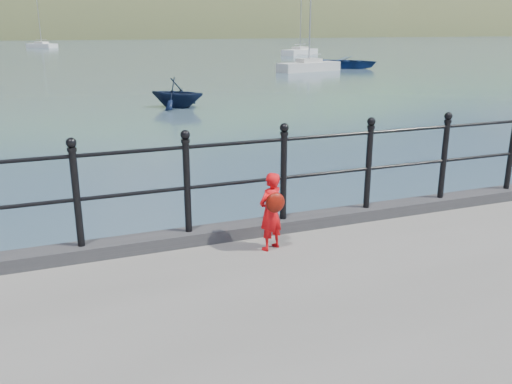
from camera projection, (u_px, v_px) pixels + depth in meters
name	position (u px, v px, depth m)	size (l,w,h in m)	color
ground	(234.00, 304.00, 6.99)	(600.00, 600.00, 0.00)	#2D4251
kerb	(237.00, 230.00, 6.54)	(60.00, 0.30, 0.15)	#28282B
railing	(237.00, 170.00, 6.32)	(18.11, 0.11, 1.20)	black
far_shore	(140.00, 88.00, 240.24)	(830.00, 200.00, 156.00)	#333A21
child	(271.00, 211.00, 6.05)	(0.39, 0.35, 0.90)	red
launch_blue	(348.00, 62.00, 46.43)	(3.51, 4.91, 1.02)	navy
launch_navy	(177.00, 93.00, 23.73)	(2.15, 2.49, 1.31)	black
sailboat_near	(309.00, 67.00, 43.22)	(5.74, 2.93, 7.71)	beige
sailboat_far	(300.00, 52.00, 68.21)	(6.39, 5.41, 9.43)	silver
sailboat_deep	(42.00, 46.00, 91.15)	(5.05, 6.09, 9.10)	silver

